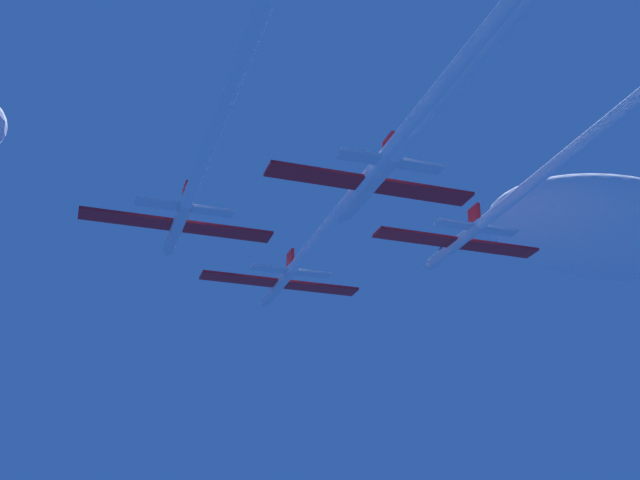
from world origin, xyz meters
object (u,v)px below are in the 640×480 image
jet_lead (335,217)px  jet_slot (470,67)px  jet_right_wing (557,163)px  jet_left_wing (224,107)px

jet_lead → jet_slot: (0.64, -25.95, -0.24)m
jet_right_wing → jet_slot: bearing=-141.3°
jet_lead → jet_slot: 25.96m
jet_lead → jet_left_wing: size_ratio=0.92×
jet_left_wing → jet_right_wing: size_ratio=1.11×
jet_left_wing → jet_slot: (14.73, -10.43, -0.24)m
jet_lead → jet_right_wing: 21.06m
jet_lead → jet_left_wing: (-14.09, -15.52, -0.01)m
jet_left_wing → jet_slot: jet_left_wing is taller
jet_right_wing → jet_slot: (-15.23, -12.19, -1.74)m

